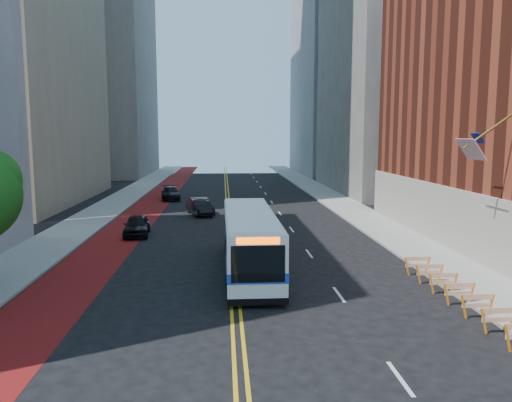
{
  "coord_description": "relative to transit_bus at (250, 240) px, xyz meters",
  "views": [
    {
      "loc": [
        -0.49,
        -15.9,
        7.3
      ],
      "look_at": [
        1.1,
        8.0,
        4.12
      ],
      "focal_mm": 35.0,
      "sensor_mm": 36.0,
      "label": 1
    }
  ],
  "objects": [
    {
      "name": "sidewalk_right",
      "position": [
        11.1,
        19.73,
        -1.63
      ],
      "size": [
        4.0,
        140.0,
        0.15
      ],
      "primitive_type": "cube",
      "color": "gray",
      "rests_on": "ground"
    },
    {
      "name": "center_line_outer",
      "position": [
        -0.72,
        19.73,
        -1.71
      ],
      "size": [
        0.14,
        140.0,
        0.01
      ],
      "primitive_type": "cube",
      "color": "gold",
      "rests_on": "ground"
    },
    {
      "name": "ground",
      "position": [
        -0.9,
        -10.27,
        -1.71
      ],
      "size": [
        160.0,
        160.0,
        0.0
      ],
      "primitive_type": "plane",
      "color": "black",
      "rests_on": "ground"
    },
    {
      "name": "car_c",
      "position": [
        -7.38,
        30.69,
        -0.98
      ],
      "size": [
        2.74,
        5.24,
        1.45
      ],
      "primitive_type": "imported",
      "rotation": [
        0.0,
        0.0,
        0.15
      ],
      "color": "black",
      "rests_on": "ground"
    },
    {
      "name": "midrise_right_near",
      "position": [
        22.1,
        37.73,
        18.29
      ],
      "size": [
        18.0,
        26.0,
        40.0
      ],
      "primitive_type": "cube",
      "color": "slate",
      "rests_on": "ground"
    },
    {
      "name": "lane_dashes",
      "position": [
        3.9,
        27.73,
        -1.7
      ],
      "size": [
        0.14,
        98.2,
        0.01
      ],
      "color": "silver",
      "rests_on": "ground"
    },
    {
      "name": "car_b",
      "position": [
        -3.53,
        19.47,
        -0.94
      ],
      "size": [
        2.9,
        4.96,
        1.54
      ],
      "primitive_type": "imported",
      "rotation": [
        0.0,
        0.0,
        0.29
      ],
      "color": "black",
      "rests_on": "ground"
    },
    {
      "name": "sidewalk_left",
      "position": [
        -12.9,
        19.73,
        -1.63
      ],
      "size": [
        4.0,
        140.0,
        0.15
      ],
      "primitive_type": "cube",
      "color": "gray",
      "rests_on": "ground"
    },
    {
      "name": "construction_barriers",
      "position": [
        8.7,
        -6.85,
        -1.03
      ],
      "size": [
        1.42,
        10.91,
        1.0
      ],
      "color": "orange",
      "rests_on": "ground"
    },
    {
      "name": "midrise_right_far",
      "position": [
        23.1,
        67.73,
        25.79
      ],
      "size": [
        20.0,
        28.0,
        55.0
      ],
      "primitive_type": "cube",
      "color": "gray",
      "rests_on": "ground"
    },
    {
      "name": "center_line_inner",
      "position": [
        -1.08,
        19.73,
        -1.71
      ],
      "size": [
        0.14,
        140.0,
        0.01
      ],
      "primitive_type": "cube",
      "color": "gold",
      "rests_on": "ground"
    },
    {
      "name": "car_a",
      "position": [
        -7.74,
        10.25,
        -0.97
      ],
      "size": [
        2.12,
        4.49,
        1.48
      ],
      "primitive_type": "imported",
      "rotation": [
        0.0,
        0.0,
        0.09
      ],
      "color": "black",
      "rests_on": "ground"
    },
    {
      "name": "bus_lane_paint",
      "position": [
        -9.0,
        19.73,
        -1.7
      ],
      "size": [
        3.6,
        140.0,
        0.01
      ],
      "primitive_type": "cube",
      "color": "maroon",
      "rests_on": "ground"
    },
    {
      "name": "transit_bus",
      "position": [
        0.0,
        0.0,
        0.0
      ],
      "size": [
        2.68,
        11.92,
        3.27
      ],
      "rotation": [
        0.0,
        0.0,
        0.01
      ],
      "color": "silver",
      "rests_on": "ground"
    }
  ]
}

